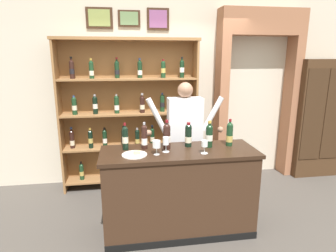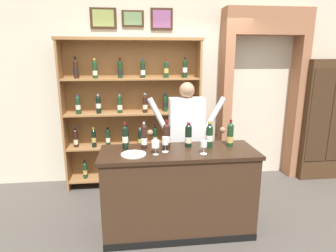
{
  "view_description": "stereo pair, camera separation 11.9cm",
  "coord_description": "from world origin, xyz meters",
  "px_view_note": "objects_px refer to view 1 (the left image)",
  "views": [
    {
      "loc": [
        -0.57,
        -2.87,
        1.97
      ],
      "look_at": [
        -0.1,
        0.15,
        1.21
      ],
      "focal_mm": 30.3,
      "sensor_mm": 36.0,
      "label": 1
    },
    {
      "loc": [
        -0.45,
        -2.89,
        1.97
      ],
      "look_at": [
        -0.1,
        0.15,
        1.21
      ],
      "focal_mm": 30.3,
      "sensor_mm": 36.0,
      "label": 2
    }
  ],
  "objects_px": {
    "tasting_bottle_rosso": "(125,138)",
    "wine_glass_center": "(166,142)",
    "tasting_counter": "(179,191)",
    "tasting_bottle_vin_santo": "(209,135)",
    "tasting_bottle_chianti": "(167,136)",
    "tasting_bottle_super_tuscan": "(188,135)",
    "wine_shelf": "(130,112)",
    "tasting_bottle_prosecco": "(230,134)",
    "shopkeeper": "(185,130)",
    "wine_glass_right": "(204,144)",
    "cheese_plate": "(135,154)",
    "tasting_bottle_bianco": "(144,137)",
    "side_cabinet": "(315,118)",
    "wine_glass_left": "(157,145)"
  },
  "relations": [
    {
      "from": "tasting_bottle_chianti",
      "to": "wine_glass_right",
      "type": "bearing_deg",
      "value": -31.25
    },
    {
      "from": "tasting_counter",
      "to": "tasting_bottle_vin_santo",
      "type": "distance_m",
      "value": 0.72
    },
    {
      "from": "side_cabinet",
      "to": "tasting_bottle_chianti",
      "type": "height_order",
      "value": "side_cabinet"
    },
    {
      "from": "side_cabinet",
      "to": "tasting_bottle_super_tuscan",
      "type": "bearing_deg",
      "value": -154.05
    },
    {
      "from": "wine_glass_right",
      "to": "side_cabinet",
      "type": "bearing_deg",
      "value": 31.94
    },
    {
      "from": "tasting_bottle_vin_santo",
      "to": "shopkeeper",
      "type": "bearing_deg",
      "value": 105.31
    },
    {
      "from": "side_cabinet",
      "to": "tasting_bottle_prosecco",
      "type": "height_order",
      "value": "side_cabinet"
    },
    {
      "from": "tasting_counter",
      "to": "tasting_bottle_vin_santo",
      "type": "bearing_deg",
      "value": 11.46
    },
    {
      "from": "tasting_counter",
      "to": "wine_glass_left",
      "type": "xyz_separation_m",
      "value": [
        -0.26,
        -0.1,
        0.59
      ]
    },
    {
      "from": "tasting_bottle_bianco",
      "to": "wine_glass_center",
      "type": "relative_size",
      "value": 1.82
    },
    {
      "from": "tasting_bottle_rosso",
      "to": "wine_glass_right",
      "type": "xyz_separation_m",
      "value": [
        0.82,
        -0.26,
        -0.04
      ]
    },
    {
      "from": "tasting_bottle_prosecco",
      "to": "wine_glass_center",
      "type": "distance_m",
      "value": 0.76
    },
    {
      "from": "wine_shelf",
      "to": "wine_glass_left",
      "type": "xyz_separation_m",
      "value": [
        0.24,
        -1.4,
        -0.09
      ]
    },
    {
      "from": "tasting_bottle_super_tuscan",
      "to": "tasting_bottle_chianti",
      "type": "bearing_deg",
      "value": -170.61
    },
    {
      "from": "wine_glass_center",
      "to": "wine_glass_right",
      "type": "height_order",
      "value": "wine_glass_center"
    },
    {
      "from": "tasting_counter",
      "to": "cheese_plate",
      "type": "relative_size",
      "value": 6.55
    },
    {
      "from": "tasting_bottle_prosecco",
      "to": "tasting_counter",
      "type": "bearing_deg",
      "value": -171.68
    },
    {
      "from": "tasting_counter",
      "to": "tasting_bottle_chianti",
      "type": "relative_size",
      "value": 5.24
    },
    {
      "from": "shopkeeper",
      "to": "tasting_bottle_vin_santo",
      "type": "distance_m",
      "value": 0.6
    },
    {
      "from": "tasting_counter",
      "to": "tasting_bottle_bianco",
      "type": "bearing_deg",
      "value": 162.82
    },
    {
      "from": "wine_glass_right",
      "to": "wine_glass_left",
      "type": "xyz_separation_m",
      "value": [
        -0.5,
        0.04,
        0.01
      ]
    },
    {
      "from": "wine_shelf",
      "to": "tasting_bottle_vin_santo",
      "type": "height_order",
      "value": "wine_shelf"
    },
    {
      "from": "tasting_bottle_super_tuscan",
      "to": "tasting_bottle_prosecco",
      "type": "xyz_separation_m",
      "value": [
        0.47,
        -0.04,
        0.0
      ]
    },
    {
      "from": "side_cabinet",
      "to": "tasting_bottle_bianco",
      "type": "xyz_separation_m",
      "value": [
        -2.94,
        -1.2,
        0.14
      ]
    },
    {
      "from": "wine_shelf",
      "to": "tasting_bottle_rosso",
      "type": "height_order",
      "value": "wine_shelf"
    },
    {
      "from": "tasting_bottle_chianti",
      "to": "wine_glass_center",
      "type": "bearing_deg",
      "value": -103.38
    },
    {
      "from": "tasting_counter",
      "to": "tasting_bottle_chianti",
      "type": "height_order",
      "value": "tasting_bottle_chianti"
    },
    {
      "from": "tasting_counter",
      "to": "tasting_bottle_rosso",
      "type": "relative_size",
      "value": 5.68
    },
    {
      "from": "tasting_counter",
      "to": "tasting_bottle_super_tuscan",
      "type": "distance_m",
      "value": 0.64
    },
    {
      "from": "tasting_bottle_chianti",
      "to": "wine_shelf",
      "type": "bearing_deg",
      "value": 107.17
    },
    {
      "from": "wine_shelf",
      "to": "tasting_counter",
      "type": "xyz_separation_m",
      "value": [
        0.5,
        -1.3,
        -0.68
      ]
    },
    {
      "from": "tasting_bottle_rosso",
      "to": "wine_glass_center",
      "type": "distance_m",
      "value": 0.45
    },
    {
      "from": "tasting_bottle_chianti",
      "to": "wine_glass_center",
      "type": "distance_m",
      "value": 0.12
    },
    {
      "from": "tasting_bottle_super_tuscan",
      "to": "wine_glass_center",
      "type": "relative_size",
      "value": 1.69
    },
    {
      "from": "tasting_bottle_rosso",
      "to": "cheese_plate",
      "type": "bearing_deg",
      "value": -65.73
    },
    {
      "from": "tasting_bottle_rosso",
      "to": "tasting_bottle_vin_santo",
      "type": "height_order",
      "value": "tasting_bottle_vin_santo"
    },
    {
      "from": "tasting_counter",
      "to": "tasting_bottle_super_tuscan",
      "type": "xyz_separation_m",
      "value": [
        0.13,
        0.13,
        0.62
      ]
    },
    {
      "from": "side_cabinet",
      "to": "tasting_bottle_vin_santo",
      "type": "height_order",
      "value": "side_cabinet"
    },
    {
      "from": "wine_glass_right",
      "to": "tasting_bottle_rosso",
      "type": "bearing_deg",
      "value": 162.58
    },
    {
      "from": "tasting_bottle_chianti",
      "to": "wine_glass_center",
      "type": "relative_size",
      "value": 1.96
    },
    {
      "from": "shopkeeper",
      "to": "wine_glass_right",
      "type": "height_order",
      "value": "shopkeeper"
    },
    {
      "from": "wine_shelf",
      "to": "cheese_plate",
      "type": "bearing_deg",
      "value": -89.33
    },
    {
      "from": "wine_glass_right",
      "to": "shopkeeper",
      "type": "bearing_deg",
      "value": 93.18
    },
    {
      "from": "tasting_bottle_vin_santo",
      "to": "cheese_plate",
      "type": "distance_m",
      "value": 0.86
    },
    {
      "from": "tasting_bottle_super_tuscan",
      "to": "cheese_plate",
      "type": "relative_size",
      "value": 1.08
    },
    {
      "from": "shopkeeper",
      "to": "tasting_bottle_vin_santo",
      "type": "relative_size",
      "value": 5.47
    },
    {
      "from": "tasting_bottle_prosecco",
      "to": "cheese_plate",
      "type": "distance_m",
      "value": 1.1
    },
    {
      "from": "wine_shelf",
      "to": "tasting_bottle_bianco",
      "type": "bearing_deg",
      "value": -83.64
    },
    {
      "from": "tasting_bottle_prosecco",
      "to": "wine_glass_right",
      "type": "height_order",
      "value": "tasting_bottle_prosecco"
    },
    {
      "from": "tasting_bottle_chianti",
      "to": "tasting_counter",
      "type": "bearing_deg",
      "value": -34.03
    }
  ]
}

